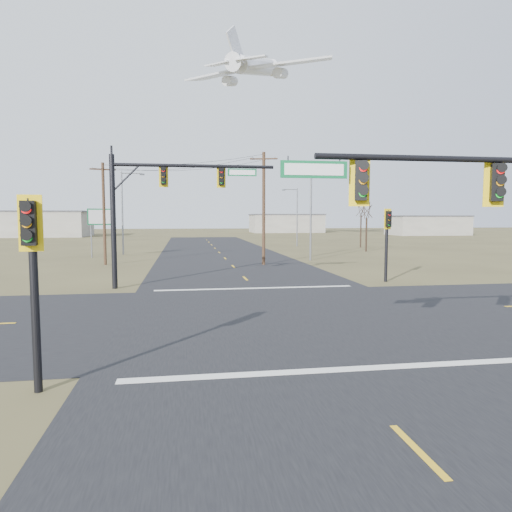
{
  "coord_description": "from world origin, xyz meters",
  "views": [
    {
      "loc": [
        -4.19,
        -19.48,
        4.29
      ],
      "look_at": [
        -0.97,
        1.0,
        2.54
      ],
      "focal_mm": 32.0,
      "sensor_mm": 36.0,
      "label": 1
    }
  ],
  "objects_px": {
    "bare_tree_b": "(33,215)",
    "mast_arm_near": "(499,201)",
    "streetlight_a": "(309,205)",
    "bare_tree_d": "(361,209)",
    "utility_pole_near": "(264,207)",
    "bare_tree_c": "(367,209)",
    "pedestal_signal_sw": "(31,252)",
    "highway_sign": "(101,222)",
    "utility_pole_far": "(104,212)",
    "streetlight_b": "(296,214)",
    "mast_arm_far": "(160,194)",
    "bare_tree_a": "(28,207)",
    "pedestal_signal_ne": "(388,230)",
    "streetlight_c": "(124,208)"
  },
  "relations": [
    {
      "from": "bare_tree_b",
      "to": "mast_arm_near",
      "type": "bearing_deg",
      "value": -60.35
    },
    {
      "from": "streetlight_a",
      "to": "bare_tree_d",
      "type": "bearing_deg",
      "value": 53.85
    },
    {
      "from": "mast_arm_near",
      "to": "bare_tree_b",
      "type": "distance_m",
      "value": 54.24
    },
    {
      "from": "utility_pole_near",
      "to": "bare_tree_c",
      "type": "relative_size",
      "value": 1.49
    },
    {
      "from": "pedestal_signal_sw",
      "to": "highway_sign",
      "type": "distance_m",
      "value": 39.73
    },
    {
      "from": "utility_pole_far",
      "to": "streetlight_b",
      "type": "xyz_separation_m",
      "value": [
        23.58,
        23.42,
        0.06
      ]
    },
    {
      "from": "streetlight_a",
      "to": "bare_tree_c",
      "type": "height_order",
      "value": "streetlight_a"
    },
    {
      "from": "highway_sign",
      "to": "mast_arm_far",
      "type": "bearing_deg",
      "value": -95.66
    },
    {
      "from": "utility_pole_far",
      "to": "bare_tree_d",
      "type": "bearing_deg",
      "value": 31.11
    },
    {
      "from": "streetlight_b",
      "to": "pedestal_signal_sw",
      "type": "bearing_deg",
      "value": -124.22
    },
    {
      "from": "highway_sign",
      "to": "bare_tree_a",
      "type": "relative_size",
      "value": 0.78
    },
    {
      "from": "mast_arm_near",
      "to": "highway_sign",
      "type": "bearing_deg",
      "value": 136.01
    },
    {
      "from": "pedestal_signal_sw",
      "to": "bare_tree_a",
      "type": "relative_size",
      "value": 0.73
    },
    {
      "from": "bare_tree_d",
      "to": "highway_sign",
      "type": "bearing_deg",
      "value": -161.45
    },
    {
      "from": "utility_pole_near",
      "to": "streetlight_a",
      "type": "height_order",
      "value": "utility_pole_near"
    },
    {
      "from": "mast_arm_far",
      "to": "pedestal_signal_sw",
      "type": "relative_size",
      "value": 2.04
    },
    {
      "from": "streetlight_a",
      "to": "bare_tree_a",
      "type": "relative_size",
      "value": 1.48
    },
    {
      "from": "pedestal_signal_sw",
      "to": "utility_pole_near",
      "type": "relative_size",
      "value": 0.48
    },
    {
      "from": "pedestal_signal_ne",
      "to": "streetlight_a",
      "type": "height_order",
      "value": "streetlight_a"
    },
    {
      "from": "streetlight_b",
      "to": "streetlight_a",
      "type": "bearing_deg",
      "value": -114.82
    },
    {
      "from": "bare_tree_a",
      "to": "streetlight_b",
      "type": "bearing_deg",
      "value": 29.42
    },
    {
      "from": "utility_pole_far",
      "to": "bare_tree_a",
      "type": "distance_m",
      "value": 9.88
    },
    {
      "from": "mast_arm_near",
      "to": "pedestal_signal_ne",
      "type": "xyz_separation_m",
      "value": [
        4.53,
        16.75,
        -1.25
      ]
    },
    {
      "from": "pedestal_signal_sw",
      "to": "utility_pole_far",
      "type": "relative_size",
      "value": 0.53
    },
    {
      "from": "bare_tree_b",
      "to": "bare_tree_c",
      "type": "xyz_separation_m",
      "value": [
        40.76,
        -4.21,
        0.7
      ]
    },
    {
      "from": "bare_tree_c",
      "to": "bare_tree_d",
      "type": "height_order",
      "value": "bare_tree_c"
    },
    {
      "from": "pedestal_signal_ne",
      "to": "mast_arm_far",
      "type": "bearing_deg",
      "value": 164.68
    },
    {
      "from": "streetlight_a",
      "to": "bare_tree_a",
      "type": "bearing_deg",
      "value": 170.36
    },
    {
      "from": "pedestal_signal_ne",
      "to": "utility_pole_near",
      "type": "xyz_separation_m",
      "value": [
        -6.21,
        12.09,
        1.73
      ]
    },
    {
      "from": "utility_pole_near",
      "to": "streetlight_c",
      "type": "xyz_separation_m",
      "value": [
        -13.89,
        13.79,
        0.13
      ]
    },
    {
      "from": "streetlight_a",
      "to": "streetlight_b",
      "type": "relative_size",
      "value": 1.15
    },
    {
      "from": "pedestal_signal_ne",
      "to": "streetlight_a",
      "type": "relative_size",
      "value": 0.49
    },
    {
      "from": "mast_arm_near",
      "to": "mast_arm_far",
      "type": "height_order",
      "value": "mast_arm_far"
    },
    {
      "from": "streetlight_b",
      "to": "pedestal_signal_ne",
      "type": "bearing_deg",
      "value": -108.86
    },
    {
      "from": "bare_tree_c",
      "to": "pedestal_signal_ne",
      "type": "bearing_deg",
      "value": -109.75
    },
    {
      "from": "mast_arm_far",
      "to": "utility_pole_near",
      "type": "distance_m",
      "value": 14.85
    },
    {
      "from": "bare_tree_a",
      "to": "bare_tree_b",
      "type": "height_order",
      "value": "bare_tree_a"
    },
    {
      "from": "utility_pole_far",
      "to": "highway_sign",
      "type": "bearing_deg",
      "value": 101.72
    },
    {
      "from": "highway_sign",
      "to": "streetlight_c",
      "type": "relative_size",
      "value": 0.55
    },
    {
      "from": "streetlight_b",
      "to": "bare_tree_d",
      "type": "relative_size",
      "value": 1.27
    },
    {
      "from": "pedestal_signal_sw",
      "to": "bare_tree_d",
      "type": "height_order",
      "value": "bare_tree_d"
    },
    {
      "from": "mast_arm_near",
      "to": "streetlight_c",
      "type": "xyz_separation_m",
      "value": [
        -15.57,
        42.64,
        0.61
      ]
    },
    {
      "from": "mast_arm_far",
      "to": "utility_pole_far",
      "type": "xyz_separation_m",
      "value": [
        -5.72,
        14.48,
        -0.96
      ]
    },
    {
      "from": "pedestal_signal_sw",
      "to": "streetlight_c",
      "type": "height_order",
      "value": "streetlight_c"
    },
    {
      "from": "pedestal_signal_ne",
      "to": "streetlight_b",
      "type": "height_order",
      "value": "streetlight_b"
    },
    {
      "from": "mast_arm_far",
      "to": "streetlight_c",
      "type": "height_order",
      "value": "streetlight_c"
    },
    {
      "from": "utility_pole_far",
      "to": "streetlight_c",
      "type": "distance_m",
      "value": 11.5
    },
    {
      "from": "bare_tree_a",
      "to": "mast_arm_near",
      "type": "bearing_deg",
      "value": -56.68
    },
    {
      "from": "mast_arm_far",
      "to": "highway_sign",
      "type": "height_order",
      "value": "mast_arm_far"
    },
    {
      "from": "bare_tree_c",
      "to": "streetlight_a",
      "type": "bearing_deg",
      "value": -134.89
    }
  ]
}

